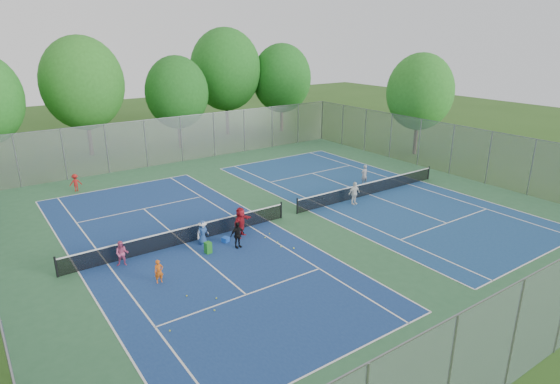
% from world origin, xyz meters
% --- Properties ---
extents(ground, '(120.00, 120.00, 0.00)m').
position_xyz_m(ground, '(0.00, 0.00, 0.00)').
color(ground, '#284E18').
rests_on(ground, ground).
extents(court_pad, '(32.00, 32.00, 0.01)m').
position_xyz_m(court_pad, '(0.00, 0.00, 0.01)').
color(court_pad, '#2D613A').
rests_on(court_pad, ground).
extents(court_left, '(10.97, 23.77, 0.01)m').
position_xyz_m(court_left, '(-7.00, 0.00, 0.02)').
color(court_left, navy).
rests_on(court_left, court_pad).
extents(court_right, '(10.97, 23.77, 0.01)m').
position_xyz_m(court_right, '(7.00, 0.00, 0.02)').
color(court_right, navy).
rests_on(court_right, court_pad).
extents(net_left, '(12.87, 0.10, 0.91)m').
position_xyz_m(net_left, '(-7.00, 0.00, 0.46)').
color(net_left, black).
rests_on(net_left, ground).
extents(net_right, '(12.87, 0.10, 0.91)m').
position_xyz_m(net_right, '(7.00, 0.00, 0.46)').
color(net_right, black).
rests_on(net_right, ground).
extents(fence_north, '(32.00, 0.10, 4.00)m').
position_xyz_m(fence_north, '(0.00, 16.00, 2.00)').
color(fence_north, gray).
rests_on(fence_north, ground).
extents(fence_east, '(0.10, 32.00, 4.00)m').
position_xyz_m(fence_east, '(16.00, 0.00, 2.00)').
color(fence_east, gray).
rests_on(fence_east, ground).
extents(tree_nl, '(7.20, 7.20, 10.69)m').
position_xyz_m(tree_nl, '(-6.00, 23.00, 6.54)').
color(tree_nl, '#443326').
rests_on(tree_nl, ground).
extents(tree_nc, '(6.00, 6.00, 8.85)m').
position_xyz_m(tree_nc, '(2.00, 21.00, 5.39)').
color(tree_nc, '#443326').
rests_on(tree_nc, ground).
extents(tree_nr, '(7.60, 7.60, 11.42)m').
position_xyz_m(tree_nr, '(9.00, 24.00, 7.04)').
color(tree_nr, '#443326').
rests_on(tree_nr, ground).
extents(tree_ne, '(6.60, 6.60, 9.77)m').
position_xyz_m(tree_ne, '(15.00, 22.00, 5.97)').
color(tree_ne, '#443326').
rests_on(tree_ne, ground).
extents(tree_side_e, '(6.00, 6.00, 9.20)m').
position_xyz_m(tree_side_e, '(19.00, 6.00, 5.74)').
color(tree_side_e, '#443326').
rests_on(tree_side_e, ground).
extents(ball_crate, '(0.44, 0.44, 0.29)m').
position_xyz_m(ball_crate, '(-5.10, -1.09, 0.14)').
color(ball_crate, blue).
rests_on(ball_crate, ground).
extents(ball_hopper, '(0.35, 0.35, 0.62)m').
position_xyz_m(ball_hopper, '(-6.49, -1.78, 0.31)').
color(ball_hopper, '#268B27').
rests_on(ball_hopper, ground).
extents(student_a, '(0.43, 0.30, 1.13)m').
position_xyz_m(student_a, '(-9.67, -3.21, 0.57)').
color(student_a, orange).
rests_on(student_a, ground).
extents(student_b, '(0.78, 0.72, 1.30)m').
position_xyz_m(student_b, '(-10.51, -0.60, 0.65)').
color(student_b, '#CD4F7E').
rests_on(student_b, ground).
extents(student_c, '(0.98, 0.78, 1.33)m').
position_xyz_m(student_c, '(-6.19, -0.60, 0.66)').
color(student_c, white).
rests_on(student_c, ground).
extents(student_d, '(0.86, 0.40, 1.45)m').
position_xyz_m(student_d, '(-4.90, -2.07, 0.72)').
color(student_d, black).
rests_on(student_d, ground).
extents(student_e, '(0.75, 0.58, 1.36)m').
position_xyz_m(student_e, '(-6.20, -0.60, 0.68)').
color(student_e, '#25498A').
rests_on(student_e, ground).
extents(student_f, '(1.65, 1.24, 1.73)m').
position_xyz_m(student_f, '(-4.03, -0.95, 0.87)').
color(student_f, '#A61722').
rests_on(student_f, ground).
extents(child_far_baseline, '(0.87, 0.56, 1.28)m').
position_xyz_m(child_far_baseline, '(-9.68, 12.70, 0.64)').
color(child_far_baseline, '#A01A16').
rests_on(child_far_baseline, ground).
extents(instructor, '(0.59, 0.40, 1.54)m').
position_xyz_m(instructor, '(8.29, 1.87, 0.77)').
color(instructor, '#99999C').
rests_on(instructor, ground).
extents(teen_court_b, '(0.92, 0.40, 1.55)m').
position_xyz_m(teen_court_b, '(4.75, -0.77, 0.78)').
color(teen_court_b, white).
rests_on(teen_court_b, ground).
extents(tennis_ball_0, '(0.07, 0.07, 0.07)m').
position_xyz_m(tennis_ball_0, '(-2.57, -3.90, 0.03)').
color(tennis_ball_0, '#C9F338').
rests_on(tennis_ball_0, ground).
extents(tennis_ball_1, '(0.07, 0.07, 0.07)m').
position_xyz_m(tennis_ball_1, '(-2.59, -1.64, 0.03)').
color(tennis_ball_1, '#B6CB2F').
rests_on(tennis_ball_1, ground).
extents(tennis_ball_2, '(0.07, 0.07, 0.07)m').
position_xyz_m(tennis_ball_2, '(-3.06, -1.92, 0.03)').
color(tennis_ball_2, yellow).
rests_on(tennis_ball_2, ground).
extents(tennis_ball_3, '(0.07, 0.07, 0.07)m').
position_xyz_m(tennis_ball_3, '(-10.75, -6.98, 0.03)').
color(tennis_ball_3, '#C5D231').
rests_on(tennis_ball_3, ground).
extents(tennis_ball_4, '(0.07, 0.07, 0.07)m').
position_xyz_m(tennis_ball_4, '(-2.85, -2.83, 0.03)').
color(tennis_ball_4, '#C9E334').
rests_on(tennis_ball_4, ground).
extents(tennis_ball_5, '(0.07, 0.07, 0.07)m').
position_xyz_m(tennis_ball_5, '(-9.18, -5.05, 0.03)').
color(tennis_ball_5, gold).
rests_on(tennis_ball_5, ground).
extents(tennis_ball_6, '(0.07, 0.07, 0.07)m').
position_xyz_m(tennis_ball_6, '(-8.22, -5.96, 0.03)').
color(tennis_ball_6, '#B2CF30').
rests_on(tennis_ball_6, ground).
extents(tennis_ball_7, '(0.07, 0.07, 0.07)m').
position_xyz_m(tennis_ball_7, '(-3.02, -3.39, 0.03)').
color(tennis_ball_7, '#BEDE33').
rests_on(tennis_ball_7, ground).
extents(tennis_ball_8, '(0.07, 0.07, 0.07)m').
position_xyz_m(tennis_ball_8, '(-8.71, -6.72, 0.03)').
color(tennis_ball_8, '#B4CE2F').
rests_on(tennis_ball_8, ground).
extents(tennis_ball_9, '(0.07, 0.07, 0.07)m').
position_xyz_m(tennis_ball_9, '(-2.59, -3.95, 0.03)').
color(tennis_ball_9, '#C8E535').
rests_on(tennis_ball_9, ground).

